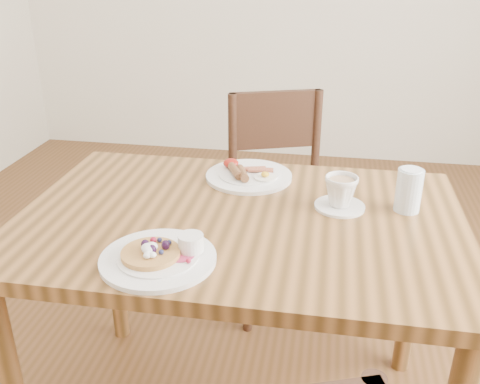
{
  "coord_description": "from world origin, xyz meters",
  "views": [
    {
      "loc": [
        0.22,
        -1.27,
        1.41
      ],
      "look_at": [
        0.0,
        0.0,
        0.82
      ],
      "focal_mm": 40.0,
      "sensor_mm": 36.0,
      "label": 1
    }
  ],
  "objects_px": {
    "dining_table": "(240,247)",
    "pancake_plate": "(160,256)",
    "water_glass": "(409,190)",
    "breakfast_plate": "(248,175)",
    "teacup_saucer": "(341,193)",
    "chair_far": "(281,192)"
  },
  "relations": [
    {
      "from": "chair_far",
      "to": "pancake_plate",
      "type": "xyz_separation_m",
      "value": [
        -0.18,
        -0.99,
        0.27
      ]
    },
    {
      "from": "chair_far",
      "to": "dining_table",
      "type": "bearing_deg",
      "value": 67.1
    },
    {
      "from": "chair_far",
      "to": "breakfast_plate",
      "type": "relative_size",
      "value": 3.26
    },
    {
      "from": "pancake_plate",
      "to": "dining_table",
      "type": "bearing_deg",
      "value": 61.14
    },
    {
      "from": "breakfast_plate",
      "to": "teacup_saucer",
      "type": "xyz_separation_m",
      "value": [
        0.29,
        -0.16,
        0.03
      ]
    },
    {
      "from": "teacup_saucer",
      "to": "water_glass",
      "type": "bearing_deg",
      "value": 4.75
    },
    {
      "from": "dining_table",
      "to": "pancake_plate",
      "type": "relative_size",
      "value": 4.44
    },
    {
      "from": "dining_table",
      "to": "teacup_saucer",
      "type": "bearing_deg",
      "value": 19.87
    },
    {
      "from": "breakfast_plate",
      "to": "teacup_saucer",
      "type": "distance_m",
      "value": 0.33
    },
    {
      "from": "chair_far",
      "to": "pancake_plate",
      "type": "relative_size",
      "value": 3.26
    },
    {
      "from": "dining_table",
      "to": "chair_far",
      "type": "relative_size",
      "value": 1.36
    },
    {
      "from": "dining_table",
      "to": "breakfast_plate",
      "type": "relative_size",
      "value": 4.44
    },
    {
      "from": "pancake_plate",
      "to": "water_glass",
      "type": "distance_m",
      "value": 0.69
    },
    {
      "from": "dining_table",
      "to": "teacup_saucer",
      "type": "height_order",
      "value": "teacup_saucer"
    },
    {
      "from": "pancake_plate",
      "to": "teacup_saucer",
      "type": "relative_size",
      "value": 1.93
    },
    {
      "from": "breakfast_plate",
      "to": "water_glass",
      "type": "xyz_separation_m",
      "value": [
        0.47,
        -0.15,
        0.05
      ]
    },
    {
      "from": "water_glass",
      "to": "dining_table",
      "type": "bearing_deg",
      "value": -166.04
    },
    {
      "from": "dining_table",
      "to": "breakfast_plate",
      "type": "bearing_deg",
      "value": 94.74
    },
    {
      "from": "chair_far",
      "to": "water_glass",
      "type": "xyz_separation_m",
      "value": [
        0.4,
        -0.62,
        0.32
      ]
    },
    {
      "from": "chair_far",
      "to": "water_glass",
      "type": "height_order",
      "value": "chair_far"
    },
    {
      "from": "teacup_saucer",
      "to": "water_glass",
      "type": "relative_size",
      "value": 1.17
    },
    {
      "from": "breakfast_plate",
      "to": "chair_far",
      "type": "bearing_deg",
      "value": 82.39
    }
  ]
}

